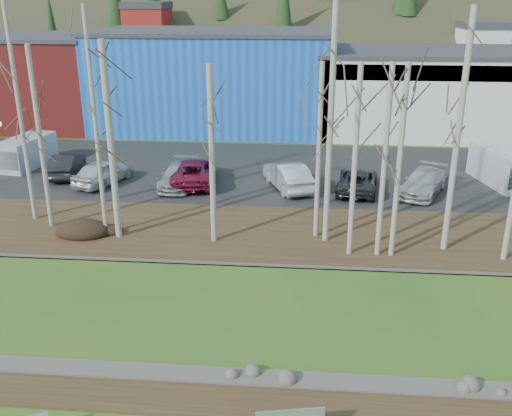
# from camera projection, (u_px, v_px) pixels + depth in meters

# --- Properties ---
(dirt_strip) EXTENTS (80.00, 1.80, 0.03)m
(dirt_strip) POSITION_uv_depth(u_px,v_px,m) (229.00, 399.00, 16.85)
(dirt_strip) COLOR #382616
(dirt_strip) RESTS_ON ground
(near_bank_rocks) EXTENTS (80.00, 0.80, 0.50)m
(near_bank_rocks) POSITION_uv_depth(u_px,v_px,m) (233.00, 378.00, 17.79)
(near_bank_rocks) COLOR #47423D
(near_bank_rocks) RESTS_ON ground
(river) EXTENTS (80.00, 8.00, 0.90)m
(river) POSITION_uv_depth(u_px,v_px,m) (246.00, 310.00, 21.61)
(river) COLOR black
(river) RESTS_ON ground
(far_bank_rocks) EXTENTS (80.00, 0.80, 0.46)m
(far_bank_rocks) POSITION_uv_depth(u_px,v_px,m) (256.00, 262.00, 25.43)
(far_bank_rocks) COLOR #47423D
(far_bank_rocks) RESTS_ON ground
(far_bank) EXTENTS (80.00, 7.00, 0.15)m
(far_bank) POSITION_uv_depth(u_px,v_px,m) (261.00, 232.00, 28.38)
(far_bank) COLOR #382616
(far_bank) RESTS_ON ground
(parking_lot) EXTENTS (80.00, 14.00, 0.14)m
(parking_lot) POSITION_uv_depth(u_px,v_px,m) (273.00, 171.00, 38.17)
(parking_lot) COLOR black
(parking_lot) RESTS_ON ground
(building_brick) EXTENTS (16.32, 12.24, 7.80)m
(building_brick) POSITION_uv_depth(u_px,v_px,m) (20.00, 79.00, 51.79)
(building_brick) COLOR maroon
(building_brick) RESTS_ON ground
(building_blue) EXTENTS (20.40, 12.24, 8.30)m
(building_blue) POSITION_uv_depth(u_px,v_px,m) (215.00, 79.00, 50.25)
(building_blue) COLOR #1C46AA
(building_blue) RESTS_ON ground
(building_white) EXTENTS (18.36, 12.24, 6.80)m
(building_white) POSITION_uv_depth(u_px,v_px,m) (422.00, 90.00, 49.04)
(building_white) COLOR beige
(building_white) RESTS_ON ground
(dirt_mound) EXTENTS (2.67, 1.89, 0.52)m
(dirt_mound) POSITION_uv_depth(u_px,v_px,m) (82.00, 229.00, 27.92)
(dirt_mound) COLOR black
(dirt_mound) RESTS_ON far_bank
(birch_0) EXTENTS (0.23, 0.23, 8.94)m
(birch_0) POSITION_uv_depth(u_px,v_px,m) (40.00, 140.00, 27.47)
(birch_0) COLOR #B4ADA3
(birch_0) RESTS_ON far_bank
(birch_1) EXTENTS (0.22, 0.22, 12.12)m
(birch_1) POSITION_uv_depth(u_px,v_px,m) (18.00, 103.00, 27.84)
(birch_1) COLOR #B4ADA3
(birch_1) RESTS_ON far_bank
(birch_2) EXTENTS (0.31, 0.31, 9.25)m
(birch_2) POSITION_uv_depth(u_px,v_px,m) (111.00, 143.00, 26.15)
(birch_2) COLOR #B4ADA3
(birch_2) RESTS_ON far_bank
(birch_3) EXTENTS (0.20, 0.20, 10.69)m
(birch_3) POSITION_uv_depth(u_px,v_px,m) (96.00, 127.00, 26.19)
(birch_3) COLOR #B4ADA3
(birch_3) RESTS_ON far_bank
(birch_4) EXTENTS (0.27, 0.27, 8.27)m
(birch_4) POSITION_uv_depth(u_px,v_px,m) (212.00, 157.00, 25.86)
(birch_4) COLOR #B4ADA3
(birch_4) RESTS_ON far_bank
(birch_5) EXTENTS (0.23, 0.23, 8.30)m
(birch_5) POSITION_uv_depth(u_px,v_px,m) (319.00, 153.00, 26.38)
(birch_5) COLOR #B4ADA3
(birch_5) RESTS_ON far_bank
(birch_6) EXTENTS (0.23, 0.23, 8.52)m
(birch_6) POSITION_uv_depth(u_px,v_px,m) (399.00, 164.00, 24.30)
(birch_6) COLOR #B4ADA3
(birch_6) RESTS_ON far_bank
(birch_7) EXTENTS (0.27, 0.27, 11.33)m
(birch_7) POSITION_uv_depth(u_px,v_px,m) (331.00, 123.00, 25.33)
(birch_7) COLOR #B4ADA3
(birch_7) RESTS_ON far_bank
(birch_9) EXTENTS (0.27, 0.27, 10.68)m
(birch_9) POSITION_uv_depth(u_px,v_px,m) (458.00, 136.00, 24.54)
(birch_9) COLOR #B4ADA3
(birch_9) RESTS_ON far_bank
(birch_10) EXTENTS (0.23, 0.23, 8.52)m
(birch_10) POSITION_uv_depth(u_px,v_px,m) (384.00, 164.00, 24.35)
(birch_10) COLOR #B4ADA3
(birch_10) RESTS_ON far_bank
(birch_11) EXTENTS (0.23, 0.23, 8.52)m
(birch_11) POSITION_uv_depth(u_px,v_px,m) (355.00, 163.00, 24.45)
(birch_11) COLOR #B4ADA3
(birch_11) RESTS_ON far_bank
(car_0) EXTENTS (3.09, 4.81, 1.52)m
(car_0) POSITION_uv_depth(u_px,v_px,m) (103.00, 172.00, 35.16)
(car_0) COLOR silver
(car_0) RESTS_ON parking_lot
(car_1) EXTENTS (2.21, 4.61, 1.46)m
(car_1) POSITION_uv_depth(u_px,v_px,m) (67.00, 165.00, 36.71)
(car_1) COLOR black
(car_1) RESTS_ON parking_lot
(car_2) EXTENTS (3.30, 5.88, 1.55)m
(car_2) POSITION_uv_depth(u_px,v_px,m) (194.00, 171.00, 35.25)
(car_2) COLOR maroon
(car_2) RESTS_ON parking_lot
(car_3) EXTENTS (2.01, 4.75, 1.37)m
(car_3) POSITION_uv_depth(u_px,v_px,m) (179.00, 175.00, 34.80)
(car_3) COLOR #A7A8AF
(car_3) RESTS_ON parking_lot
(car_4) EXTENTS (3.37, 5.17, 1.61)m
(car_4) POSITION_uv_depth(u_px,v_px,m) (288.00, 176.00, 34.31)
(car_4) COLOR silver
(car_4) RESTS_ON parking_lot
(car_5) EXTENTS (2.87, 5.09, 1.34)m
(car_5) POSITION_uv_depth(u_px,v_px,m) (357.00, 180.00, 33.87)
(car_5) COLOR #2C2B2E
(car_5) RESTS_ON parking_lot
(car_6) EXTENTS (3.84, 5.22, 1.41)m
(car_6) POSITION_uv_depth(u_px,v_px,m) (424.00, 182.00, 33.45)
(car_6) COLOR #BEBEC0
(car_6) RESTS_ON parking_lot
(van_white) EXTENTS (3.06, 5.23, 2.14)m
(van_white) POSITION_uv_depth(u_px,v_px,m) (504.00, 168.00, 34.96)
(van_white) COLOR white
(van_white) RESTS_ON parking_lot
(van_grey) EXTENTS (2.53, 4.75, 1.98)m
(van_grey) POSITION_uv_depth(u_px,v_px,m) (25.00, 153.00, 38.53)
(van_grey) COLOR silver
(van_grey) RESTS_ON parking_lot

